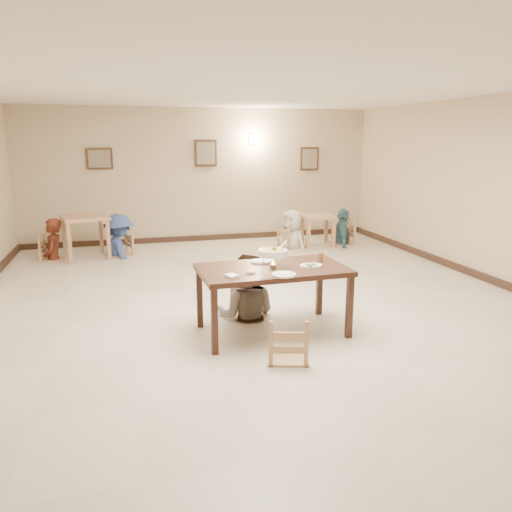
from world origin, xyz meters
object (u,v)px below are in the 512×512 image
object	(u,v)px
bg_diner_b	(118,214)
bg_diner_d	(343,209)
curry_warmer	(273,253)
bg_chair_lr	(119,232)
chair_far	(247,283)
chair_near	(288,318)
main_diner	(246,254)
bg_chair_rl	(292,224)
bg_chair_ll	(52,237)
bg_chair_rr	(343,221)
bg_table_left	(85,223)
drink_glass	(321,256)
main_table	(273,274)
bg_table_right	(318,221)
bg_diner_c	(292,210)
bg_diner_a	(50,219)

from	to	relation	value
bg_diner_b	bg_diner_d	world-z (taller)	bg_diner_b
curry_warmer	bg_chair_lr	world-z (taller)	curry_warmer
curry_warmer	bg_diner_b	world-z (taller)	bg_diner_b
bg_chair_lr	chair_far	bearing A→B (deg)	2.89
chair_far	chair_near	bearing A→B (deg)	-85.50
main_diner	bg_chair_rl	xyz separation A→B (m)	(2.04, 4.03, -0.34)
bg_chair_ll	bg_chair_rr	size ratio (longest dim) A/B	0.89
bg_chair_lr	bg_chair_rr	xyz separation A→B (m)	(4.84, -0.15, 0.04)
curry_warmer	bg_table_left	world-z (taller)	curry_warmer
curry_warmer	drink_glass	size ratio (longest dim) A/B	2.70
main_table	bg_diner_b	bearing A→B (deg)	108.56
bg_table_right	bg_diner_c	xyz separation A→B (m)	(-0.59, 0.02, 0.27)
chair_far	bg_diner_d	xyz separation A→B (m)	(3.20, 3.92, 0.37)
main_table	bg_chair_rl	bearing A→B (deg)	66.22
bg_table_right	drink_glass	bearing A→B (deg)	-111.77
bg_chair_rr	chair_far	bearing A→B (deg)	-29.73
curry_warmer	drink_glass	bearing A→B (deg)	13.23
main_diner	bg_diner_a	bearing A→B (deg)	-32.95
main_table	drink_glass	xyz separation A→B (m)	(0.67, 0.15, 0.15)
bg_chair_lr	bg_chair_rl	world-z (taller)	bg_chair_rl
curry_warmer	drink_glass	world-z (taller)	curry_warmer
drink_glass	bg_chair_rl	bearing A→B (deg)	75.10
chair_near	bg_table_right	bearing A→B (deg)	-98.77
bg_table_right	bg_chair_rr	bearing A→B (deg)	-1.64
drink_glass	main_diner	bearing A→B (deg)	150.15
chair_far	bg_table_right	size ratio (longest dim) A/B	1.16
main_table	bg_chair_lr	distance (m)	5.10
main_diner	bg_chair_rr	xyz separation A→B (m)	(3.23, 3.99, -0.33)
main_table	bg_chair_rl	xyz separation A→B (m)	(1.87, 4.66, -0.23)
bg_table_left	bg_chair_lr	size ratio (longest dim) A/B	1.04
bg_diner_b	bg_diner_c	distance (m)	3.65
drink_glass	bg_diner_d	xyz separation A→B (m)	(2.39, 4.47, -0.07)
bg_table_left	curry_warmer	bearing A→B (deg)	-63.07
curry_warmer	drink_glass	distance (m)	0.70
bg_diner_b	curry_warmer	bearing A→B (deg)	176.75
chair_near	bg_table_left	bearing A→B (deg)	-50.68
main_diner	drink_glass	world-z (taller)	main_diner
drink_glass	bg_table_right	bearing A→B (deg)	68.23
bg_diner_b	bg_diner_d	bearing A→B (deg)	-115.41
chair_far	bg_chair_lr	world-z (taller)	bg_chair_lr
bg_chair_lr	drink_glass	bearing A→B (deg)	8.88
chair_far	bg_table_right	world-z (taller)	chair_far
drink_glass	chair_near	bearing A→B (deg)	-128.53
bg_diner_c	bg_chair_ll	bearing A→B (deg)	-118.37
bg_table_left	bg_diner_d	bearing A→B (deg)	-1.10
chair_far	curry_warmer	distance (m)	0.92
curry_warmer	bg_diner_c	xyz separation A→B (m)	(1.87, 4.67, -0.18)
main_diner	bg_diner_c	size ratio (longest dim) A/B	1.04
bg_diner_b	main_table	bearing A→B (deg)	176.77
bg_chair_ll	bg_chair_rr	world-z (taller)	bg_chair_rr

